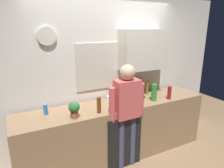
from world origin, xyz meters
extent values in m
plane|color=#8C6D4C|center=(0.00, 0.00, 0.00)|extent=(8.00, 8.00, 0.00)
cube|color=#937251|center=(0.00, 0.30, 0.46)|extent=(3.12, 0.64, 0.92)
cube|color=black|center=(-0.04, -0.03, 0.41)|extent=(0.56, 0.02, 0.83)
cube|color=white|center=(0.00, 0.73, 1.30)|extent=(4.72, 0.10, 2.60)
cube|color=beige|center=(-0.10, 0.67, 1.47)|extent=(0.86, 0.02, 0.76)
cube|color=#8CA5C6|center=(-0.10, 0.67, 1.47)|extent=(0.80, 0.02, 0.70)
cube|color=silver|center=(0.62, 0.52, 1.72)|extent=(0.84, 0.32, 0.68)
cylinder|color=silver|center=(-0.93, 0.66, 1.97)|extent=(0.26, 0.03, 0.26)
cube|color=black|center=(0.45, 0.42, 0.93)|extent=(0.20, 0.20, 0.03)
cube|color=black|center=(0.45, 0.48, 1.09)|extent=(0.18, 0.08, 0.28)
cylinder|color=black|center=(0.45, 0.39, 1.00)|extent=(0.11, 0.11, 0.11)
cylinder|color=black|center=(0.45, 0.42, 1.23)|extent=(0.17, 0.17, 0.03)
cylinder|color=#2D8C33|center=(0.61, 0.16, 1.06)|extent=(0.09, 0.09, 0.28)
cylinder|color=maroon|center=(0.89, 0.10, 1.03)|extent=(0.06, 0.06, 0.22)
cylinder|color=brown|center=(-0.38, 0.12, 1.03)|extent=(0.06, 0.06, 0.23)
cylinder|color=olive|center=(0.72, 0.49, 1.04)|extent=(0.06, 0.06, 0.25)
cylinder|color=white|center=(-0.07, 0.44, 0.97)|extent=(0.08, 0.08, 0.09)
cylinder|color=#9E5638|center=(-0.75, 0.11, 0.96)|extent=(0.10, 0.10, 0.09)
sphere|color=#2D7233|center=(-0.75, 0.11, 1.07)|extent=(0.15, 0.15, 0.15)
cylinder|color=blue|center=(-1.07, 0.40, 0.99)|extent=(0.06, 0.06, 0.15)
cone|color=white|center=(-1.07, 0.40, 1.08)|extent=(0.02, 0.02, 0.03)
cylinder|color=#3F4766|center=(-0.10, 0.00, 0.41)|extent=(0.12, 0.12, 0.82)
cylinder|color=#3F4766|center=(0.10, 0.00, 0.41)|extent=(0.12, 0.12, 0.82)
cube|color=#D85959|center=(0.00, 0.00, 1.10)|extent=(0.36, 0.20, 0.56)
sphere|color=#D8AD8C|center=(0.00, 0.00, 1.49)|extent=(0.22, 0.22, 0.22)
cylinder|color=#D85959|center=(-0.24, 0.00, 1.05)|extent=(0.09, 0.09, 0.50)
cylinder|color=#D85959|center=(0.24, 0.00, 1.05)|extent=(0.09, 0.09, 0.50)
camera|label=1|loc=(-1.43, -2.31, 2.10)|focal=32.30mm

